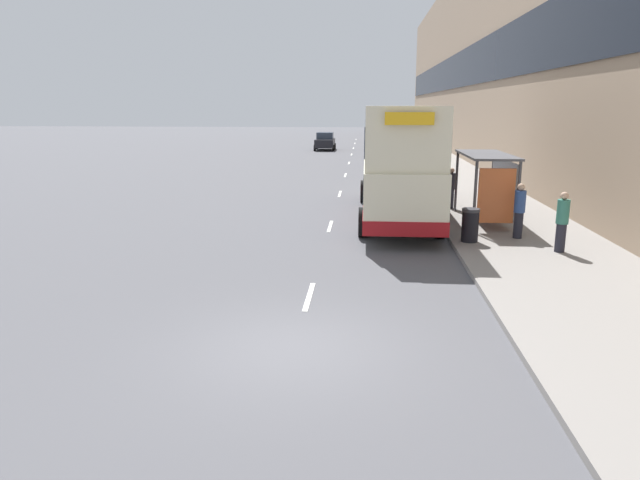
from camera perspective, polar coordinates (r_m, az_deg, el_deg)
name	(u,v)px	position (r m, az deg, el deg)	size (l,w,h in m)	color
ground_plane	(294,349)	(10.56, -2.65, -10.79)	(220.00, 220.00, 0.00)	#515156
pavement	(429,158)	(48.54, 10.83, 8.04)	(5.00, 93.00, 0.14)	gray
terrace_facade	(484,57)	(49.09, 16.10, 17.15)	(3.10, 93.00, 16.08)	#9E846B
lane_mark_0	(309,296)	(13.25, -1.09, -5.66)	(0.12, 2.00, 0.01)	silver
lane_mark_1	(330,226)	(20.86, 1.02, 1.38)	(0.12, 2.00, 0.01)	silver
lane_mark_2	(340,194)	(28.62, 1.99, 4.64)	(0.12, 2.00, 0.01)	silver
lane_mark_3	(345,175)	(36.45, 2.55, 6.50)	(0.12, 2.00, 0.01)	silver
lane_mark_4	(349,163)	(44.30, 2.92, 7.70)	(0.12, 2.00, 0.01)	silver
lane_mark_5	(352,154)	(52.17, 3.17, 8.54)	(0.12, 2.00, 0.01)	silver
lane_mark_6	(353,148)	(60.04, 3.36, 9.15)	(0.12, 2.00, 0.01)	silver
lane_mark_7	(355,143)	(67.93, 3.51, 9.63)	(0.12, 2.00, 0.01)	silver
lane_mark_8	(356,139)	(75.81, 3.62, 10.01)	(0.12, 2.00, 0.01)	silver
bus_shelter	(492,176)	(21.38, 16.83, 6.19)	(1.60, 4.20, 2.48)	#4C4C51
double_decker_bus_near	(397,160)	(22.29, 7.75, 7.96)	(2.85, 10.97, 4.30)	beige
car_0	(325,141)	(57.46, 0.51, 9.84)	(2.02, 3.86, 1.73)	black
pedestrian_at_shelter	(451,188)	(24.30, 12.96, 5.12)	(0.33, 0.33, 1.68)	#23232D
pedestrian_1	(562,221)	(17.91, 23.05, 1.72)	(0.35, 0.35, 1.77)	#23232D
pedestrian_2	(519,210)	(19.32, 19.31, 2.81)	(0.35, 0.35, 1.77)	#23232D
litter_bin	(470,225)	(18.43, 14.78, 1.46)	(0.55, 0.55, 1.05)	black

